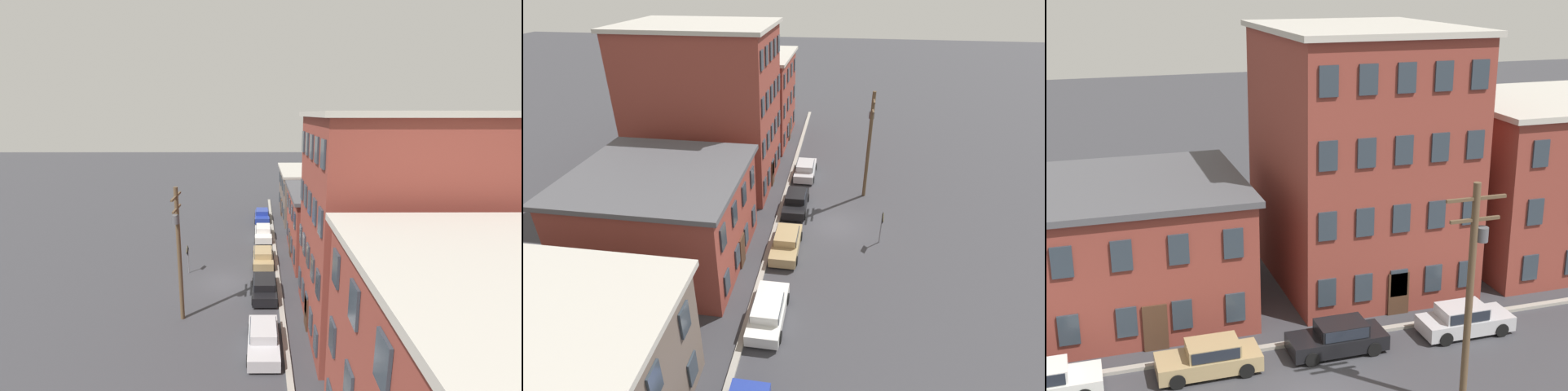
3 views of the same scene
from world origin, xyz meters
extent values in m
cube|color=#9E998E|center=(0.00, 4.50, 0.08)|extent=(56.00, 0.36, 0.16)
cube|color=brown|center=(-5.64, 11.02, 3.14)|extent=(9.76, 10.03, 6.29)
cube|color=#4C4C51|center=(-5.64, 11.02, 6.44)|extent=(10.26, 10.53, 0.30)
cube|color=#2D3842|center=(-9.30, 5.94, 1.57)|extent=(0.90, 0.10, 1.40)
cube|color=#2D3842|center=(-9.30, 5.94, 4.71)|extent=(0.90, 0.10, 1.40)
cube|color=#2D3842|center=(-6.86, 5.94, 1.57)|extent=(0.90, 0.10, 1.40)
cube|color=#2D3842|center=(-6.86, 5.94, 4.71)|extent=(0.90, 0.10, 1.40)
cube|color=#2D3842|center=(-4.42, 5.94, 1.57)|extent=(0.90, 0.10, 1.40)
cube|color=#2D3842|center=(-4.42, 5.94, 4.71)|extent=(0.90, 0.10, 1.40)
cube|color=#2D3842|center=(-1.98, 5.94, 1.57)|extent=(0.90, 0.10, 1.40)
cube|color=#2D3842|center=(-1.98, 5.94, 4.71)|extent=(0.90, 0.10, 1.40)
cube|color=#472D1E|center=(-5.64, 5.94, 1.10)|extent=(1.10, 0.10, 2.20)
cube|color=brown|center=(6.24, 11.77, 6.72)|extent=(9.39, 11.53, 13.45)
cube|color=#B7B2A8|center=(6.24, 11.77, 13.60)|extent=(9.89, 12.03, 0.30)
cube|color=#2D3842|center=(2.49, 5.94, 1.68)|extent=(0.90, 0.10, 1.40)
cube|color=#2D3842|center=(2.49, 5.94, 5.04)|extent=(0.90, 0.10, 1.40)
cube|color=#2D3842|center=(2.49, 5.94, 8.40)|extent=(0.90, 0.10, 1.40)
cube|color=#2D3842|center=(2.49, 5.94, 11.76)|extent=(0.90, 0.10, 1.40)
cube|color=#2D3842|center=(4.36, 5.94, 1.68)|extent=(0.90, 0.10, 1.40)
cube|color=#2D3842|center=(4.36, 5.94, 5.04)|extent=(0.90, 0.10, 1.40)
cube|color=#2D3842|center=(4.36, 5.94, 8.40)|extent=(0.90, 0.10, 1.40)
cube|color=#2D3842|center=(4.36, 5.94, 11.76)|extent=(0.90, 0.10, 1.40)
cube|color=#2D3842|center=(6.24, 5.94, 1.68)|extent=(0.90, 0.10, 1.40)
cube|color=#2D3842|center=(6.24, 5.94, 5.04)|extent=(0.90, 0.10, 1.40)
cube|color=#2D3842|center=(6.24, 5.94, 8.40)|extent=(0.90, 0.10, 1.40)
cube|color=#2D3842|center=(6.24, 5.94, 11.76)|extent=(0.90, 0.10, 1.40)
cube|color=#2D3842|center=(8.12, 5.94, 1.68)|extent=(0.90, 0.10, 1.40)
cube|color=#2D3842|center=(8.12, 5.94, 5.04)|extent=(0.90, 0.10, 1.40)
cube|color=#2D3842|center=(8.12, 5.94, 8.40)|extent=(0.90, 0.10, 1.40)
cube|color=#2D3842|center=(8.12, 5.94, 11.76)|extent=(0.90, 0.10, 1.40)
cube|color=#2D3842|center=(10.00, 5.94, 1.68)|extent=(0.90, 0.10, 1.40)
cube|color=#2D3842|center=(10.00, 5.94, 5.04)|extent=(0.90, 0.10, 1.40)
cube|color=#2D3842|center=(10.00, 5.94, 8.40)|extent=(0.90, 0.10, 1.40)
cube|color=#2D3842|center=(10.00, 5.94, 11.76)|extent=(0.90, 0.10, 1.40)
cube|color=#472D1E|center=(6.24, 5.94, 1.10)|extent=(1.10, 0.10, 2.20)
cube|color=brown|center=(17.75, 11.19, 4.60)|extent=(10.63, 10.38, 9.21)
cube|color=#B7B2A8|center=(17.75, 11.19, 9.36)|extent=(11.13, 10.88, 0.30)
cube|color=#2D3842|center=(13.77, 5.94, 1.53)|extent=(0.90, 0.10, 1.40)
cube|color=#2D3842|center=(13.77, 5.94, 4.60)|extent=(0.90, 0.10, 1.40)
cube|color=#2D3842|center=(13.77, 5.94, 7.67)|extent=(0.90, 0.10, 1.40)
cylinder|color=black|center=(-8.84, 4.21, 0.33)|extent=(0.66, 0.22, 0.66)
cube|color=tan|center=(-3.76, 3.28, 0.53)|extent=(4.40, 1.80, 0.70)
cube|color=tan|center=(-3.56, 3.28, 1.15)|extent=(2.20, 1.51, 0.55)
cube|color=#1E232D|center=(-3.56, 3.28, 1.15)|extent=(2.02, 1.58, 0.48)
cylinder|color=black|center=(-5.21, 2.43, 0.33)|extent=(0.66, 0.22, 0.66)
cylinder|color=black|center=(-5.21, 4.13, 0.33)|extent=(0.66, 0.22, 0.66)
cylinder|color=black|center=(-2.31, 2.43, 0.33)|extent=(0.66, 0.22, 0.66)
cylinder|color=black|center=(-2.31, 4.13, 0.33)|extent=(0.66, 0.22, 0.66)
cube|color=black|center=(2.04, 3.31, 0.53)|extent=(4.40, 1.80, 0.70)
cube|color=black|center=(2.24, 3.31, 1.15)|extent=(2.20, 1.51, 0.55)
cube|color=#1E232D|center=(2.24, 3.31, 1.15)|extent=(2.02, 1.58, 0.48)
cylinder|color=black|center=(0.59, 2.46, 0.33)|extent=(0.66, 0.22, 0.66)
cylinder|color=black|center=(0.59, 4.16, 0.33)|extent=(0.66, 0.22, 0.66)
cylinder|color=black|center=(3.49, 2.46, 0.33)|extent=(0.66, 0.22, 0.66)
cylinder|color=black|center=(3.49, 4.16, 0.33)|extent=(0.66, 0.22, 0.66)
cube|color=#B7B7BC|center=(8.42, 3.16, 0.53)|extent=(4.40, 1.80, 0.70)
cube|color=#B7B7BC|center=(8.22, 3.16, 1.15)|extent=(2.20, 1.51, 0.55)
cube|color=#1E232D|center=(8.22, 3.16, 1.15)|extent=(2.02, 1.58, 0.48)
cylinder|color=black|center=(9.87, 4.01, 0.33)|extent=(0.66, 0.22, 0.66)
cylinder|color=black|center=(9.87, 2.31, 0.33)|extent=(0.66, 0.22, 0.66)
cylinder|color=black|center=(6.97, 4.01, 0.33)|extent=(0.66, 0.22, 0.66)
cylinder|color=black|center=(6.97, 2.31, 0.33)|extent=(0.66, 0.22, 0.66)
cylinder|color=brown|center=(5.20, -2.30, 4.58)|extent=(0.28, 0.28, 9.17)
cube|color=brown|center=(5.20, -2.30, 8.57)|extent=(2.40, 0.12, 0.12)
cube|color=brown|center=(5.20, -2.30, 7.77)|extent=(2.00, 0.12, 0.12)
cylinder|color=#515156|center=(5.55, -2.30, 7.17)|extent=(0.44, 0.44, 0.55)
camera|label=1|loc=(26.44, 2.91, 13.62)|focal=24.00mm
camera|label=2|loc=(-26.69, 0.06, 17.34)|focal=28.00mm
camera|label=3|loc=(-8.14, -24.01, 16.24)|focal=50.00mm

